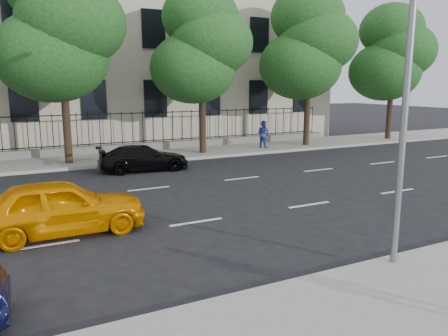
# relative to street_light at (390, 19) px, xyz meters

# --- Properties ---
(ground) EXTENTS (120.00, 120.00, 0.00)m
(ground) POSITION_rel_street_light_xyz_m (-2.50, 1.77, -5.15)
(ground) COLOR black
(ground) RESTS_ON ground
(near_sidewalk) EXTENTS (60.00, 4.00, 0.15)m
(near_sidewalk) POSITION_rel_street_light_xyz_m (-2.50, -2.23, -5.07)
(near_sidewalk) COLOR gray
(near_sidewalk) RESTS_ON ground
(far_sidewalk) EXTENTS (60.00, 4.00, 0.15)m
(far_sidewalk) POSITION_rel_street_light_xyz_m (-2.50, 15.77, -5.07)
(far_sidewalk) COLOR gray
(far_sidewalk) RESTS_ON ground
(lane_markings) EXTENTS (49.60, 4.62, 0.01)m
(lane_markings) POSITION_rel_street_light_xyz_m (-2.50, 6.52, -5.14)
(lane_markings) COLOR silver
(lane_markings) RESTS_ON ground
(masonry_building) EXTENTS (34.60, 12.11, 18.50)m
(masonry_building) POSITION_rel_street_light_xyz_m (-2.50, 24.72, 3.87)
(masonry_building) COLOR beige
(masonry_building) RESTS_ON ground
(iron_fence) EXTENTS (30.00, 0.50, 2.20)m
(iron_fence) POSITION_rel_street_light_xyz_m (-2.50, 17.47, -4.50)
(iron_fence) COLOR slate
(iron_fence) RESTS_ON far_sidewalk
(street_light) EXTENTS (0.25, 3.32, 8.05)m
(street_light) POSITION_rel_street_light_xyz_m (0.00, 0.00, 0.00)
(street_light) COLOR slate
(street_light) RESTS_ON near_sidewalk
(tree_c) EXTENTS (5.89, 5.50, 9.80)m
(tree_c) POSITION_rel_street_light_xyz_m (-4.46, 15.13, 1.26)
(tree_c) COLOR #382619
(tree_c) RESTS_ON far_sidewalk
(tree_d) EXTENTS (5.34, 4.94, 8.84)m
(tree_d) POSITION_rel_street_light_xyz_m (2.54, 15.13, 0.69)
(tree_d) COLOR #382619
(tree_d) RESTS_ON far_sidewalk
(tree_e) EXTENTS (5.71, 5.31, 9.46)m
(tree_e) POSITION_rel_street_light_xyz_m (9.54, 15.13, 1.05)
(tree_e) COLOR #382619
(tree_e) RESTS_ON far_sidewalk
(tree_f) EXTENTS (5.52, 5.12, 9.01)m
(tree_f) POSITION_rel_street_light_xyz_m (16.54, 15.13, 0.73)
(tree_f) COLOR #382619
(tree_f) RESTS_ON far_sidewalk
(yellow_taxi) EXTENTS (4.32, 1.75, 1.47)m
(yellow_taxi) POSITION_rel_street_light_xyz_m (-6.04, 4.95, -4.41)
(yellow_taxi) COLOR orange
(yellow_taxi) RESTS_ON ground
(black_sedan) EXTENTS (4.16, 1.98, 1.17)m
(black_sedan) POSITION_rel_street_light_xyz_m (-1.64, 12.23, -4.56)
(black_sedan) COLOR black
(black_sedan) RESTS_ON ground
(pedestrian_far) EXTENTS (0.87, 0.96, 1.61)m
(pedestrian_far) POSITION_rel_street_light_xyz_m (6.44, 15.06, -4.19)
(pedestrian_far) COLOR navy
(pedestrian_far) RESTS_ON far_sidewalk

